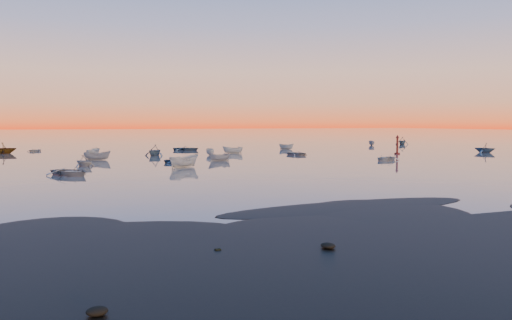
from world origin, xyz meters
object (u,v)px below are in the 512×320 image
boat_near_left (180,163)px  boat_near_center (184,167)px  boat_near_right (485,153)px  channel_marker (397,146)px

boat_near_left → boat_near_center: bearing=-160.9°
boat_near_left → boat_near_center: boat_near_center is taller
boat_near_right → channel_marker: size_ratio=1.09×
boat_near_left → boat_near_right: 54.27m
boat_near_right → boat_near_center: bearing=-18.2°
boat_near_center → boat_near_right: (55.13, 9.42, 0.00)m
boat_near_center → channel_marker: 40.14m
boat_near_left → boat_near_center: 6.49m
boat_near_right → channel_marker: bearing=-35.1°
boat_near_left → channel_marker: channel_marker is taller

